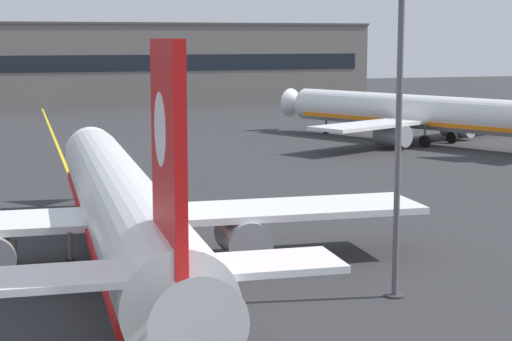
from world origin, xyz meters
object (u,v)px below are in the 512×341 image
(apron_lamp_post, at_px, (398,139))
(airliner_foreground, at_px, (121,206))
(safety_cone_by_nose_gear, at_px, (94,209))
(airliner_background, at_px, (425,114))

(apron_lamp_post, bearing_deg, airliner_foreground, 143.13)
(apron_lamp_post, height_order, safety_cone_by_nose_gear, apron_lamp_post)
(airliner_foreground, xyz_separation_m, safety_cone_by_nose_gear, (0.93, 15.66, -3.11))
(airliner_foreground, bearing_deg, airliner_background, 45.74)
(airliner_foreground, xyz_separation_m, airliner_background, (41.49, 42.58, -0.02))
(airliner_background, bearing_deg, airliner_foreground, -134.26)
(apron_lamp_post, distance_m, safety_cone_by_nose_gear, 26.85)
(airliner_background, bearing_deg, apron_lamp_post, -120.97)
(airliner_foreground, xyz_separation_m, apron_lamp_post, (10.98, -8.24, 3.86))
(airliner_foreground, distance_m, apron_lamp_post, 14.27)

